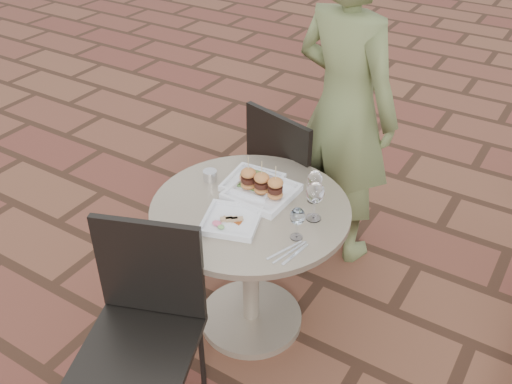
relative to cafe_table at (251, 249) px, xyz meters
The scene contains 13 objects.
ground 0.54m from the cafe_table, behind, with size 60.00×60.00×0.00m, color brown.
cafe_table is the anchor object (origin of this frame).
chair_far 0.61m from the cafe_table, 101.43° to the left, with size 0.54×0.54×0.93m.
chair_near 0.63m from the cafe_table, 99.22° to the right, with size 0.57×0.57×0.93m.
diner 0.91m from the cafe_table, 85.12° to the left, with size 0.64×0.42×1.77m, color #5B6437.
plate_salmon 0.32m from the cafe_table, 118.86° to the left, with size 0.26×0.26×0.07m.
plate_sliders 0.30m from the cafe_table, 92.18° to the left, with size 0.29×0.29×0.18m.
plate_tuna 0.30m from the cafe_table, 91.94° to the right, with size 0.29×0.29×0.03m.
wine_glass_right 0.46m from the cafe_table, 16.19° to the right, with size 0.06×0.06×0.15m.
wine_glass_mid 0.46m from the cafe_table, 41.36° to the left, with size 0.07×0.07×0.16m.
wine_glass_far 0.48m from the cafe_table, 14.51° to the left, with size 0.08×0.08×0.19m.
steel_ramekin 0.40m from the cafe_table, 163.75° to the left, with size 0.07×0.07×0.05m, color silver.
cutlery_set 0.43m from the cafe_table, 30.78° to the right, with size 0.09×0.19×0.00m, color silver, non-canonical shape.
Camera 1 is at (1.35, -1.76, 2.23)m, focal length 40.00 mm.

